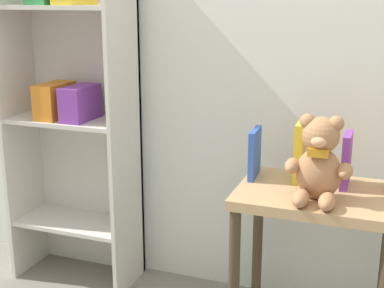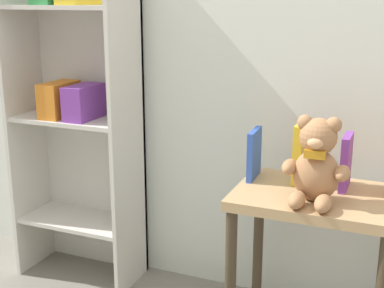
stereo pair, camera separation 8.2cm
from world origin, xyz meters
name	(u,v)px [view 1 (the left image)]	position (x,y,z in m)	size (l,w,h in m)	color
wall_back	(287,2)	(0.00, 1.28, 1.25)	(4.80, 0.06, 2.50)	silver
bookshelf_side	(74,99)	(-0.89, 1.12, 0.84)	(0.55, 0.28, 1.50)	beige
display_table	(316,221)	(0.20, 0.93, 0.50)	(0.56, 0.41, 0.61)	tan
teddy_bear	(319,162)	(0.21, 0.85, 0.74)	(0.22, 0.20, 0.29)	#A8754C
book_standing_blue	(255,153)	(-0.04, 1.01, 0.71)	(0.02, 0.15, 0.18)	#2D51B7
book_standing_yellow	(300,152)	(0.12, 1.02, 0.72)	(0.03, 0.11, 0.22)	gold
book_standing_purple	(346,160)	(0.29, 1.02, 0.71)	(0.03, 0.13, 0.19)	purple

